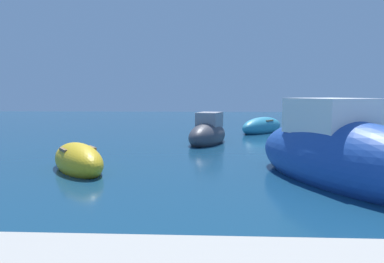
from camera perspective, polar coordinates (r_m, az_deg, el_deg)
The scene contains 4 objects.
moored_boat_1 at distance 10.35m, azimuth 21.34°, elevation -3.43°, with size 4.62×6.76×2.57m.
moored_boat_3 at distance 17.25m, azimuth 2.36°, elevation -0.34°, with size 2.27×3.69×1.65m.
moored_boat_4 at distance 22.39m, azimuth 10.38°, elevation 0.68°, with size 3.30×3.88×1.13m.
moored_boat_5 at distance 11.64m, azimuth -16.53°, elevation -4.17°, with size 2.65×3.16×1.03m.
Camera 1 is at (-7.08, -6.55, 2.23)m, focal length 35.94 mm.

